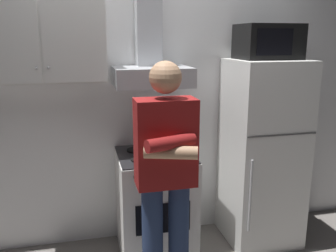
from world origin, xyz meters
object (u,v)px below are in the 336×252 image
object	(u,v)px
refrigerator	(262,153)
microwave	(268,42)
cooking_pot	(174,149)
stove_oven	(155,203)
range_hood	(151,60)
upper_cabinet	(43,41)
person_standing	(166,177)

from	to	relation	value
refrigerator	microwave	xyz separation A→B (m)	(-0.00, 0.02, 0.94)
refrigerator	cooking_pot	bearing A→B (deg)	-171.68
stove_oven	range_hood	bearing A→B (deg)	90.00
range_hood	refrigerator	bearing A→B (deg)	-7.55
refrigerator	cooking_pot	xyz separation A→B (m)	(-0.82, -0.12, 0.13)
microwave	upper_cabinet	bearing A→B (deg)	176.52
upper_cabinet	stove_oven	bearing A→B (deg)	-8.90
refrigerator	microwave	distance (m)	0.94
person_standing	upper_cabinet	bearing A→B (deg)	135.74
person_standing	stove_oven	bearing A→B (deg)	85.28
refrigerator	cooking_pot	distance (m)	0.84
refrigerator	person_standing	size ratio (longest dim) A/B	0.98
stove_oven	refrigerator	bearing A→B (deg)	0.04
person_standing	microwave	bearing A→B (deg)	32.00
range_hood	person_standing	bearing A→B (deg)	-93.91
stove_oven	refrigerator	distance (m)	1.02
refrigerator	person_standing	world-z (taller)	person_standing
stove_oven	microwave	bearing A→B (deg)	1.15
microwave	person_standing	bearing A→B (deg)	-148.00
microwave	person_standing	size ratio (longest dim) A/B	0.29
upper_cabinet	stove_oven	world-z (taller)	upper_cabinet
upper_cabinet	cooking_pot	distance (m)	1.26
person_standing	cooking_pot	world-z (taller)	person_standing
refrigerator	upper_cabinet	bearing A→B (deg)	175.93
stove_oven	microwave	world-z (taller)	microwave
microwave	cooking_pot	xyz separation A→B (m)	(-0.82, -0.14, -0.81)
microwave	stove_oven	bearing A→B (deg)	-178.85
stove_oven	refrigerator	xyz separation A→B (m)	(0.95, 0.00, 0.37)
range_hood	refrigerator	size ratio (longest dim) A/B	0.47
range_hood	person_standing	world-z (taller)	range_hood
upper_cabinet	person_standing	world-z (taller)	upper_cabinet
upper_cabinet	person_standing	distance (m)	1.35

